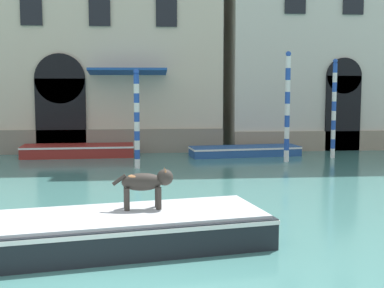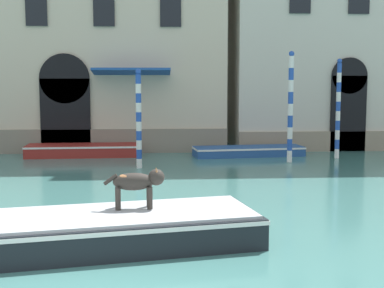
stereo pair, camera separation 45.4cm
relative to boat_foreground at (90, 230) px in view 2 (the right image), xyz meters
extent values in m
cube|color=beige|center=(-1.03, 17.29, 6.95)|extent=(11.10, 6.00, 14.61)
cube|color=gray|center=(-1.03, 14.24, 0.19)|extent=(11.10, 0.16, 1.09)
cube|color=black|center=(-2.84, 14.23, 1.34)|extent=(2.23, 0.14, 3.38)
cylinder|color=black|center=(-2.84, 14.23, 3.03)|extent=(2.23, 0.14, 2.23)
cube|color=black|center=(-3.99, 14.25, 6.30)|extent=(0.94, 0.10, 1.92)
cube|color=black|center=(-1.03, 14.25, 6.30)|extent=(0.94, 0.10, 1.92)
cube|color=black|center=(1.93, 14.25, 6.30)|extent=(0.94, 0.10, 1.92)
cube|color=#1E4C99|center=(0.18, 13.59, 3.34)|extent=(3.41, 1.40, 0.29)
cube|color=gray|center=(11.91, 14.24, 0.11)|extent=(13.68, 0.16, 0.93)
cube|color=black|center=(10.21, 14.23, 1.41)|extent=(1.67, 0.14, 3.52)
cylinder|color=black|center=(10.21, 14.23, 3.17)|extent=(1.67, 0.14, 1.67)
cube|color=black|center=(0.00, 0.00, -0.05)|extent=(6.83, 3.30, 0.61)
cube|color=white|center=(0.00, 0.00, 0.19)|extent=(6.87, 3.34, 0.08)
cube|color=#B2B7BC|center=(0.00, 0.00, 0.28)|extent=(6.61, 3.10, 0.06)
cylinder|color=#332D28|center=(1.13, 0.60, 0.54)|extent=(0.11, 0.11, 0.45)
cylinder|color=#332D28|center=(1.15, 0.35, 0.54)|extent=(0.11, 0.11, 0.45)
cylinder|color=#332D28|center=(0.50, 0.55, 0.54)|extent=(0.11, 0.11, 0.45)
cylinder|color=#332D28|center=(0.52, 0.30, 0.54)|extent=(0.11, 0.11, 0.45)
ellipsoid|color=#332D28|center=(0.82, 0.45, 0.86)|extent=(0.86, 0.41, 0.36)
ellipsoid|color=#AD7042|center=(0.70, 0.44, 0.96)|extent=(0.38, 0.27, 0.12)
sphere|color=#332D28|center=(1.28, 0.48, 0.94)|extent=(0.33, 0.33, 0.33)
cone|color=#AD7042|center=(1.28, 0.57, 1.06)|extent=(0.10, 0.10, 0.13)
cone|color=#AD7042|center=(1.29, 0.39, 1.06)|extent=(0.10, 0.10, 0.13)
cylinder|color=#332D28|center=(0.37, 0.42, 0.91)|extent=(0.30, 0.10, 0.24)
cube|color=maroon|center=(-1.98, 13.22, -0.10)|extent=(4.81, 1.64, 0.52)
cube|color=white|center=(-1.98, 13.22, 0.10)|extent=(4.84, 1.67, 0.08)
cube|color=#9EA3A8|center=(-1.98, 13.22, -0.12)|extent=(2.65, 1.20, 0.46)
cube|color=#234C8C|center=(5.29, 12.87, -0.15)|extent=(4.92, 1.86, 0.42)
cube|color=white|center=(5.29, 12.87, 0.00)|extent=(4.95, 1.89, 0.08)
cube|color=#8C7251|center=(5.29, 12.87, -0.17)|extent=(2.74, 1.28, 0.37)
cylinder|color=white|center=(8.91, 11.88, -0.15)|extent=(0.19, 0.19, 0.40)
cylinder|color=#234CAD|center=(8.91, 11.88, 0.25)|extent=(0.19, 0.19, 0.40)
cylinder|color=white|center=(8.91, 11.88, 0.65)|extent=(0.19, 0.19, 0.40)
cylinder|color=#234CAD|center=(8.91, 11.88, 1.05)|extent=(0.19, 0.19, 0.40)
cylinder|color=white|center=(8.91, 11.88, 1.45)|extent=(0.19, 0.19, 0.40)
cylinder|color=#234CAD|center=(8.91, 11.88, 1.86)|extent=(0.19, 0.19, 0.40)
cylinder|color=white|center=(8.91, 11.88, 2.26)|extent=(0.19, 0.19, 0.40)
cylinder|color=#234CAD|center=(8.91, 11.88, 2.66)|extent=(0.19, 0.19, 0.40)
cylinder|color=white|center=(8.91, 11.88, 3.06)|extent=(0.19, 0.19, 0.40)
cylinder|color=#234CAD|center=(8.91, 11.88, 3.46)|extent=(0.19, 0.19, 0.40)
sphere|color=#234CAD|center=(8.91, 11.88, 3.75)|extent=(0.20, 0.20, 0.20)
cylinder|color=white|center=(0.61, 9.81, -0.18)|extent=(0.21, 0.21, 0.35)
cylinder|color=#234CAD|center=(0.61, 9.81, 0.17)|extent=(0.21, 0.21, 0.35)
cylinder|color=white|center=(0.61, 9.81, 0.52)|extent=(0.21, 0.21, 0.35)
cylinder|color=#234CAD|center=(0.61, 9.81, 0.87)|extent=(0.21, 0.21, 0.35)
cylinder|color=white|center=(0.61, 9.81, 1.22)|extent=(0.21, 0.21, 0.35)
cylinder|color=#234CAD|center=(0.61, 9.81, 1.58)|extent=(0.21, 0.21, 0.35)
cylinder|color=white|center=(0.61, 9.81, 1.93)|extent=(0.21, 0.21, 0.35)
cylinder|color=#234CAD|center=(0.61, 9.81, 2.28)|extent=(0.21, 0.21, 0.35)
cylinder|color=white|center=(0.61, 9.81, 2.63)|extent=(0.21, 0.21, 0.35)
cylinder|color=#234CAD|center=(0.61, 9.81, 2.98)|extent=(0.21, 0.21, 0.35)
sphere|color=#234CAD|center=(0.61, 9.81, 3.25)|extent=(0.22, 0.22, 0.22)
cylinder|color=white|center=(6.63, 10.93, -0.12)|extent=(0.20, 0.20, 0.47)
cylinder|color=#234CAD|center=(6.63, 10.93, 0.35)|extent=(0.20, 0.20, 0.47)
cylinder|color=white|center=(6.63, 10.93, 0.83)|extent=(0.20, 0.20, 0.47)
cylinder|color=#234CAD|center=(6.63, 10.93, 1.30)|extent=(0.20, 0.20, 0.47)
cylinder|color=white|center=(6.63, 10.93, 1.77)|extent=(0.20, 0.20, 0.47)
cylinder|color=#234CAD|center=(6.63, 10.93, 2.24)|extent=(0.20, 0.20, 0.47)
cylinder|color=white|center=(6.63, 10.93, 2.71)|extent=(0.20, 0.20, 0.47)
cylinder|color=#234CAD|center=(6.63, 10.93, 3.19)|extent=(0.20, 0.20, 0.47)
cylinder|color=white|center=(6.63, 10.93, 3.66)|extent=(0.20, 0.20, 0.47)
sphere|color=#234CAD|center=(6.63, 10.93, 3.99)|extent=(0.22, 0.22, 0.22)
camera|label=1|loc=(0.87, -10.16, 2.84)|focal=50.00mm
camera|label=2|loc=(1.32, -10.19, 2.84)|focal=50.00mm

